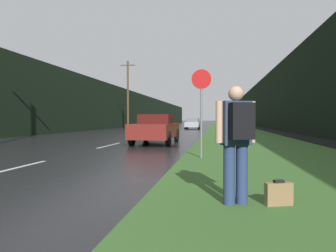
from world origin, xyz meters
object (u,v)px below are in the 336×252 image
stop_sign (201,105)px  suitcase (279,194)px  hitchhiker_with_backpack (237,137)px  car_passing_far (193,124)px  car_passing_near (156,129)px

stop_sign → suitcase: (1.40, -5.22, -1.55)m
hitchhiker_with_backpack → suitcase: size_ratio=4.21×
car_passing_far → stop_sign: bearing=95.2°
hitchhiker_with_backpack → car_passing_far: bearing=76.2°
suitcase → car_passing_near: bearing=91.0°
suitcase → car_passing_far: bearing=77.2°
stop_sign → hitchhiker_with_backpack: size_ratio=1.65×
stop_sign → suitcase: 5.62m
car_passing_near → suitcase: bearing=110.5°
stop_sign → car_passing_far: (-2.64, 29.16, -1.02)m
hitchhiker_with_backpack → car_passing_near: size_ratio=0.38×
car_passing_far → suitcase: bearing=96.7°
hitchhiker_with_backpack → suitcase: hitchhiker_with_backpack is taller
stop_sign → car_passing_near: (-2.64, 5.56, -0.95)m
stop_sign → car_passing_far: stop_sign is taller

